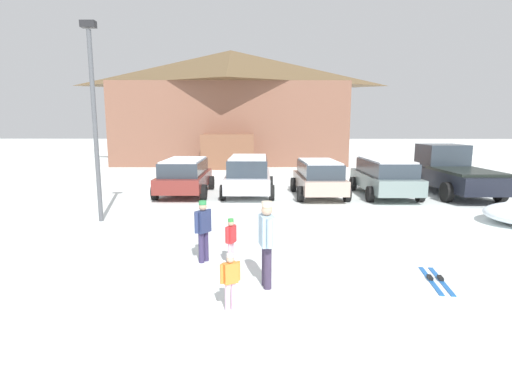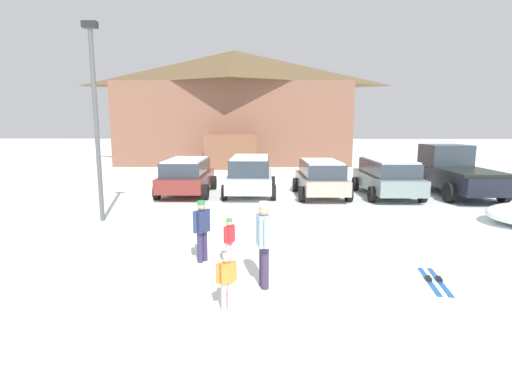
{
  "view_description": "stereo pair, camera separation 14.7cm",
  "coord_description": "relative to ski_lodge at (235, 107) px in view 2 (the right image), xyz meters",
  "views": [
    {
      "loc": [
        -0.98,
        -4.61,
        3.08
      ],
      "look_at": [
        -1.14,
        6.46,
        1.19
      ],
      "focal_mm": 28.0,
      "sensor_mm": 36.0,
      "label": 1
    },
    {
      "loc": [
        -0.84,
        -4.6,
        3.08
      ],
      "look_at": [
        -1.14,
        6.46,
        1.19
      ],
      "focal_mm": 28.0,
      "sensor_mm": 36.0,
      "label": 2
    }
  ],
  "objects": [
    {
      "name": "skier_adult_in_blue_parka",
      "position": [
        2.58,
        -25.57,
        -3.53
      ],
      "size": [
        0.31,
        0.61,
        1.67
      ],
      "color": "#3A2F49",
      "rests_on": "ground"
    },
    {
      "name": "pickup_truck",
      "position": [
        10.91,
        -14.99,
        -3.48
      ],
      "size": [
        2.52,
        5.89,
        2.15
      ],
      "color": "black",
      "rests_on": "ground"
    },
    {
      "name": "ski_lodge",
      "position": [
        0.0,
        0.0,
        0.0
      ],
      "size": [
        18.16,
        10.74,
        8.83
      ],
      "color": "brown",
      "rests_on": "ground"
    },
    {
      "name": "parked_grey_wagon",
      "position": [
        7.8,
        -15.65,
        -3.6
      ],
      "size": [
        2.28,
        4.62,
        1.61
      ],
      "color": "gray",
      "rests_on": "ground"
    },
    {
      "name": "skier_child_in_orange_jacket",
      "position": [
        1.97,
        -26.56,
        -3.92
      ],
      "size": [
        0.33,
        0.24,
        0.99
      ],
      "color": "#E3B2CE",
      "rests_on": "ground"
    },
    {
      "name": "pair_of_skis",
      "position": [
        5.96,
        -25.23,
        -4.46
      ],
      "size": [
        0.47,
        1.49,
        0.08
      ],
      "color": "#1E5EB3",
      "rests_on": "ground"
    },
    {
      "name": "parked_white_suv",
      "position": [
        1.9,
        -15.43,
        -3.57
      ],
      "size": [
        2.23,
        4.46,
        1.69
      ],
      "color": "white",
      "rests_on": "ground"
    },
    {
      "name": "skier_teen_in_navy_coat",
      "position": [
        1.17,
        -24.17,
        -3.68
      ],
      "size": [
        0.35,
        0.45,
        1.41
      ],
      "color": "#372F57",
      "rests_on": "ground"
    },
    {
      "name": "lamp_post",
      "position": [
        -2.69,
        -20.38,
        -1.07
      ],
      "size": [
        0.44,
        0.24,
        6.11
      ],
      "color": "#515459",
      "rests_on": "ground"
    },
    {
      "name": "ground",
      "position": [
        3.47,
        -28.21,
        -4.48
      ],
      "size": [
        160.0,
        160.0,
        0.0
      ],
      "primitive_type": "plane",
      "color": "white"
    },
    {
      "name": "parked_beige_suv",
      "position": [
        4.93,
        -15.82,
        -3.63
      ],
      "size": [
        2.21,
        4.11,
        1.55
      ],
      "color": "#BBA191",
      "rests_on": "ground"
    },
    {
      "name": "skier_child_in_red_jacket",
      "position": [
        1.81,
        -24.36,
        -3.88
      ],
      "size": [
        0.24,
        0.36,
        1.05
      ],
      "color": "#DFABC0",
      "rests_on": "ground"
    },
    {
      "name": "parked_maroon_van",
      "position": [
        -0.92,
        -15.4,
        -3.62
      ],
      "size": [
        2.26,
        4.36,
        1.57
      ],
      "color": "maroon",
      "rests_on": "ground"
    }
  ]
}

